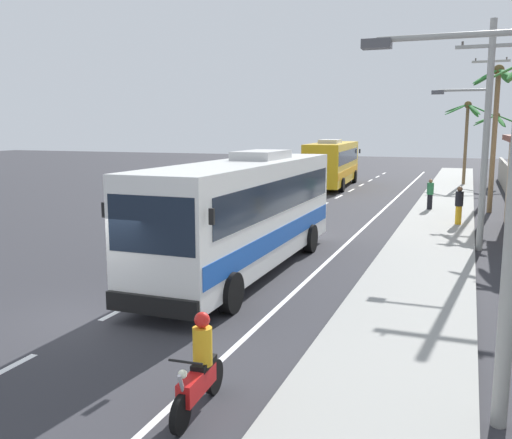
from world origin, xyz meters
name	(u,v)px	position (x,y,z in m)	size (l,w,h in m)	color
ground_plane	(105,318)	(0.00, 0.00, 0.00)	(160.00, 160.00, 0.00)	#303035
sidewalk_kerb	(428,252)	(6.80, 10.00, 0.07)	(3.20, 90.00, 0.14)	#999993
lane_markings	(335,227)	(2.35, 14.39, 0.00)	(3.80, 71.00, 0.01)	white
coach_bus_foreground	(246,210)	(1.52, 5.42, 1.97)	(2.88, 11.42, 3.79)	white
coach_bus_far_lane	(333,162)	(-1.89, 31.78, 1.92)	(3.56, 11.55, 3.69)	gold
motorcycle_beside_bus	(200,372)	(4.15, -3.17, 0.66)	(0.56, 1.96, 1.61)	black
pedestrian_near_kerb	(459,204)	(7.69, 16.32, 1.07)	(0.36, 0.36, 1.76)	gold
pedestrian_midwalk	(430,194)	(6.11, 20.89, 1.00)	(0.36, 0.36, 1.66)	black
utility_pole_mid	(485,129)	(8.47, 11.35, 4.49)	(3.22, 0.24, 8.35)	#9E9E99
utility_pole_far	(487,118)	(8.83, 24.65, 5.10)	(2.04, 0.24, 9.84)	#9E9E99
palm_nearest	(497,107)	(9.19, 21.74, 5.64)	(3.05, 3.49, 7.81)	brown
palm_second	(495,131)	(9.81, 38.21, 4.29)	(3.69, 3.54, 5.79)	brown
palm_fourth	(467,122)	(7.68, 36.15, 4.97)	(3.86, 3.78, 6.59)	brown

